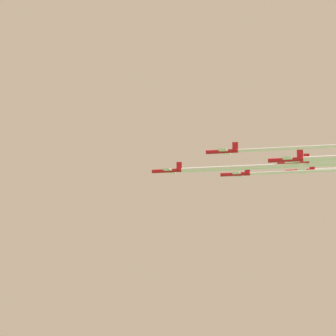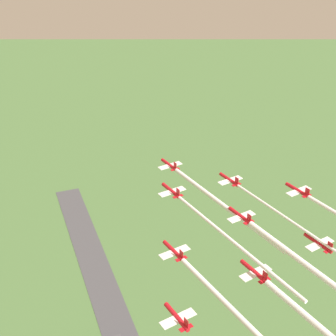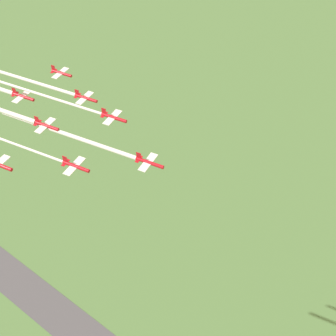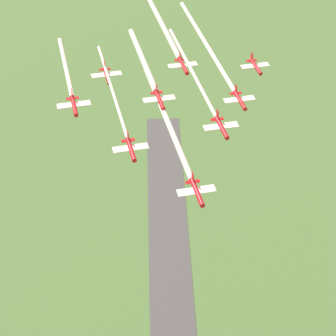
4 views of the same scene
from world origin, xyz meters
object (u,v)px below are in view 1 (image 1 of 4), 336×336
object	(u,v)px
jet_2	(236,174)
jet_4	(295,163)
jet_1	(223,151)
jet_5	(301,171)
jet_3	(287,160)
jet_0	(168,171)

from	to	relation	value
jet_2	jet_4	bearing A→B (deg)	-120.47
jet_1	jet_2	xyz separation A→B (m)	(-2.15, 19.81, -2.54)
jet_1	jet_2	world-z (taller)	jet_1
jet_4	jet_5	bearing A→B (deg)	-0.00
jet_2	jet_3	world-z (taller)	jet_2
jet_1	jet_2	distance (m)	20.09
jet_2	jet_3	bearing A→B (deg)	-150.46
jet_3	jet_4	world-z (taller)	jet_4
jet_2	jet_4	world-z (taller)	jet_4
jet_2	jet_3	xyz separation A→B (m)	(20.07, -27.89, -2.23)
jet_1	jet_4	bearing A→B (deg)	-59.53
jet_3	jet_0	bearing A→B (deg)	59.53
jet_4	jet_1	bearing A→B (deg)	120.47
jet_0	jet_4	xyz separation A→B (m)	(33.68, 3.66, 0.65)
jet_3	jet_5	size ratio (longest dim) A/B	1.00
jet_3	jet_2	bearing A→B (deg)	29.54
jet_4	jet_3	bearing A→B (deg)	-180.00
jet_2	jet_4	xyz separation A→B (m)	(17.92, -8.08, 0.66)
jet_0	jet_3	bearing A→B (deg)	-120.47
jet_0	jet_1	size ratio (longest dim) A/B	1.00
jet_1	jet_3	size ratio (longest dim) A/B	1.00
jet_5	jet_1	bearing A→B (deg)	150.46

